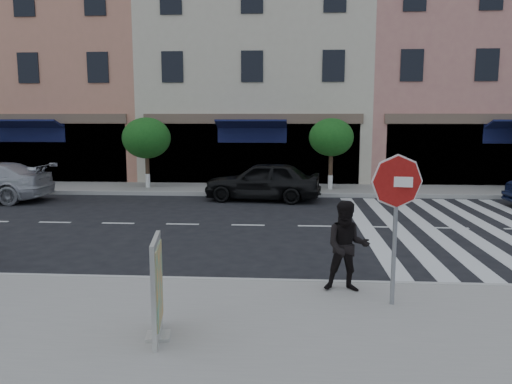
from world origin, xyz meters
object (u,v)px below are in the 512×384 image
object	(u,v)px
poster_board	(157,290)
car_far_mid	(263,181)
stop_sign	(397,196)
walker	(347,246)

from	to	relation	value
poster_board	car_far_mid	xyz separation A→B (m)	(0.80, 12.68, -0.08)
stop_sign	walker	size ratio (longest dim) A/B	1.53
stop_sign	car_far_mid	xyz separation A→B (m)	(-2.75, 11.18, -1.20)
stop_sign	poster_board	bearing A→B (deg)	-148.87
poster_board	car_far_mid	world-z (taller)	poster_board
walker	car_far_mid	distance (m)	10.76
walker	car_far_mid	bearing A→B (deg)	102.71
walker	poster_board	xyz separation A→B (m)	(-2.85, -2.12, -0.12)
stop_sign	walker	world-z (taller)	stop_sign
stop_sign	walker	bearing A→B (deg)	146.47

